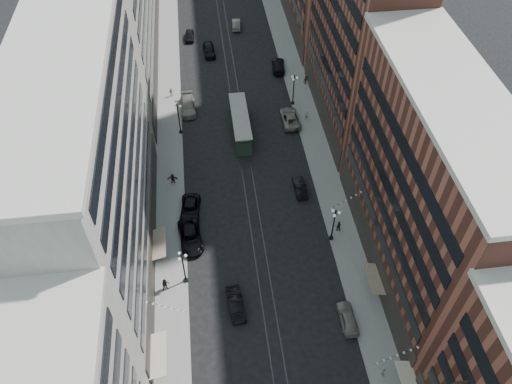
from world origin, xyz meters
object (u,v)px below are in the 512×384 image
car_2 (191,237)px  car_9 (190,36)px  car_4 (348,318)px  car_7 (190,209)px  car_14 (236,24)px  lamppost_se_mid (294,89)px  pedestrian_4 (384,372)px  pedestrian_5 (173,178)px  pedestrian_9 (306,80)px  lamppost_sw_mid (179,117)px  car_10 (300,187)px  streetcar (240,124)px  pedestrian_7 (338,226)px  car_8 (188,106)px  car_5 (236,304)px  pedestrian_6 (171,92)px  car_13 (209,50)px  pedestrian_2 (166,285)px  lamppost_sw_far (183,267)px  lamppost_se_far (334,224)px  car_12 (278,65)px  pedestrian_8 (306,114)px

car_2 → car_9: size_ratio=1.45×
car_2 → car_4: car_2 is taller
car_7 → car_14: bearing=83.2°
lamppost_se_mid → pedestrian_4: lamppost_se_mid is taller
pedestrian_5 → pedestrian_9: size_ratio=0.97×
lamppost_sw_mid → car_10: bearing=-41.6°
streetcar → car_10: 15.11m
lamppost_sw_mid → car_9: 27.75m
car_7 → car_10: bearing=14.4°
pedestrian_7 → pedestrian_9: pedestrian_9 is taller
pedestrian_7 → car_9: bearing=-58.4°
pedestrian_9 → car_8: bearing=167.9°
car_5 → streetcar: bearing=77.5°
pedestrian_6 → pedestrian_4: bearing=93.1°
streetcar → car_13: streetcar is taller
pedestrian_6 → pedestrian_2: bearing=69.0°
lamppost_sw_far → lamppost_se_mid: (18.40, 32.00, 0.00)m
car_7 → pedestrian_6: bearing=100.9°
pedestrian_5 → lamppost_se_mid: bearing=43.9°
car_10 → car_14: car_14 is taller
car_14 → car_9: bearing=23.0°
pedestrian_4 → car_7: size_ratio=0.28×
car_7 → lamppost_se_far: bearing=-14.6°
car_2 → pedestrian_5: 10.67m
lamppost_se_mid → streetcar: (-9.20, -5.72, -1.64)m
car_5 → car_7: 15.47m
car_12 → car_7: bearing=68.2°
pedestrian_8 → lamppost_sw_mid: bearing=-15.6°
car_2 → streetcar: bearing=61.4°
pedestrian_2 → pedestrian_9: 44.83m
pedestrian_4 → car_7: pedestrian_4 is taller
car_2 → car_5: car_2 is taller
lamppost_se_far → car_8: (-17.10, 28.69, -2.24)m
car_7 → car_9: size_ratio=1.32×
lamppost_sw_mid → car_13: bearing=75.3°
pedestrian_5 → car_13: bearing=83.3°
car_9 → car_13: (3.40, -5.68, 0.15)m
pedestrian_7 → pedestrian_6: bearing=-44.0°
pedestrian_5 → car_12: bearing=59.5°
lamppost_sw_far → car_5: lamppost_sw_far is taller
car_2 → car_5: (4.72, -10.09, -0.05)m
lamppost_se_far → car_4: (-0.80, -11.42, -2.35)m
pedestrian_2 → pedestrian_7: 22.66m
lamppost_se_mid → car_8: 17.26m
car_8 → car_9: size_ratio=1.45×
lamppost_se_far → pedestrian_7: (1.14, 1.24, -2.13)m
streetcar → pedestrian_8: 10.80m
pedestrian_9 → lamppost_se_far: bearing=-119.8°
lamppost_se_far → lamppost_se_mid: size_ratio=1.00×
car_12 → pedestrian_6: (-18.90, -5.78, 0.14)m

